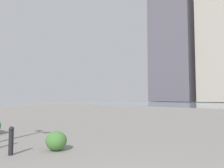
% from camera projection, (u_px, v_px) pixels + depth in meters
% --- Properties ---
extents(building_annex, '(14.16, 10.19, 37.16)m').
position_uv_depth(building_annex, '(173.00, 47.00, 69.71)').
color(building_annex, '#5B5660').
rests_on(building_annex, ground).
extents(bollard_near, '(0.13, 0.13, 0.74)m').
position_uv_depth(bollard_near, '(11.00, 140.00, 5.29)').
color(bollard_near, '#232328').
rests_on(bollard_near, ground).
extents(shrub_round, '(0.63, 0.57, 0.54)m').
position_uv_depth(shrub_round, '(56.00, 141.00, 5.75)').
color(shrub_round, '#477F38').
rests_on(shrub_round, ground).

